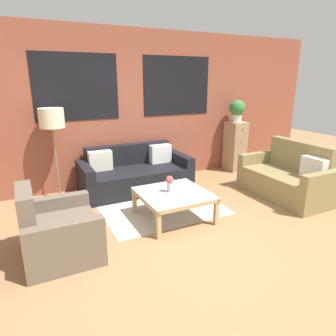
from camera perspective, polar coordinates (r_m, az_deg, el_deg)
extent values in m
plane|color=#9E754C|center=(3.97, 5.81, -12.65)|extent=(16.00, 16.00, 0.00)
cube|color=brown|center=(5.69, -7.12, 11.12)|extent=(8.40, 0.08, 2.80)
cube|color=black|center=(5.39, -16.99, 14.50)|extent=(1.40, 0.01, 1.10)
cube|color=black|center=(6.01, 1.76, 15.34)|extent=(1.40, 0.01, 1.10)
cube|color=beige|center=(4.89, -2.25, -6.67)|extent=(1.82, 1.79, 0.00)
cube|color=black|center=(5.33, -5.78, -2.45)|extent=(1.61, 0.72, 0.40)
cube|color=black|center=(5.67, -7.41, 0.68)|extent=(1.61, 0.16, 0.78)
cube|color=black|center=(5.15, -15.37, -2.60)|extent=(0.16, 0.88, 0.58)
cube|color=black|center=(5.72, 2.22, -0.08)|extent=(0.16, 0.88, 0.58)
cube|color=silver|center=(5.32, -12.77, 1.35)|extent=(0.40, 0.16, 0.34)
cube|color=white|center=(5.69, -1.46, 2.74)|extent=(0.40, 0.16, 0.34)
cube|color=olive|center=(5.40, 20.65, -3.11)|extent=(0.64, 1.24, 0.42)
cube|color=olive|center=(5.62, 23.72, -0.03)|extent=(0.16, 1.24, 0.92)
cube|color=olive|center=(5.88, 16.47, -0.10)|extent=(0.80, 0.14, 0.62)
cube|color=olive|center=(5.02, 27.07, -4.15)|extent=(0.80, 0.14, 0.62)
cube|color=silver|center=(5.23, 26.03, -0.01)|extent=(0.16, 0.40, 0.34)
cube|color=#6B5B4C|center=(3.70, -18.32, -12.22)|extent=(0.64, 0.64, 0.40)
cube|color=#6B5B4C|center=(3.59, -25.03, -10.02)|extent=(0.16, 0.64, 0.84)
cube|color=#6B5B4C|center=(3.32, -18.78, -14.29)|extent=(0.80, 0.14, 0.56)
cube|color=#6B5B4C|center=(4.01, -20.42, -8.85)|extent=(0.80, 0.14, 0.56)
cube|color=silver|center=(4.24, 1.07, -4.74)|extent=(0.94, 0.94, 0.01)
cube|color=tan|center=(3.89, 4.12, -7.31)|extent=(0.94, 0.05, 0.05)
cube|color=tan|center=(4.62, -1.49, -3.30)|extent=(0.94, 0.05, 0.05)
cube|color=tan|center=(4.08, -4.54, -6.15)|extent=(0.05, 0.94, 0.05)
cube|color=tan|center=(4.46, 6.17, -4.16)|extent=(0.05, 0.94, 0.05)
cube|color=tan|center=(3.79, -1.80, -10.75)|extent=(0.05, 0.05, 0.39)
cube|color=tan|center=(4.19, 9.16, -8.20)|extent=(0.06, 0.05, 0.39)
cube|color=tan|center=(4.52, -6.42, -6.16)|extent=(0.05, 0.06, 0.39)
cube|color=tan|center=(4.86, 3.25, -4.42)|extent=(0.06, 0.06, 0.39)
cylinder|color=olive|center=(5.41, -19.83, -5.26)|extent=(0.28, 0.28, 0.02)
cylinder|color=olive|center=(5.23, -20.47, 0.83)|extent=(0.03, 0.03, 1.17)
cylinder|color=beige|center=(5.09, -21.31, 8.87)|extent=(0.39, 0.39, 0.31)
cube|color=tan|center=(6.69, 12.60, 4.09)|extent=(0.35, 0.42, 1.06)
sphere|color=#38332D|center=(6.45, 14.01, 7.14)|extent=(0.02, 0.02, 0.02)
sphere|color=#38332D|center=(6.50, 13.84, 4.85)|extent=(0.02, 0.02, 0.02)
sphere|color=#38332D|center=(6.56, 13.68, 2.58)|extent=(0.02, 0.02, 0.02)
sphere|color=#38332D|center=(6.62, 13.53, 0.37)|extent=(0.02, 0.02, 0.02)
cylinder|color=silver|center=(6.59, 12.94, 9.23)|extent=(0.20, 0.20, 0.15)
sphere|color=#387A3D|center=(6.56, 13.06, 11.11)|extent=(0.33, 0.33, 0.33)
cylinder|color=#ADBCC6|center=(4.23, 0.29, -3.64)|extent=(0.07, 0.07, 0.14)
sphere|color=#CC4C4C|center=(4.20, 0.29, -2.24)|extent=(0.11, 0.11, 0.11)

